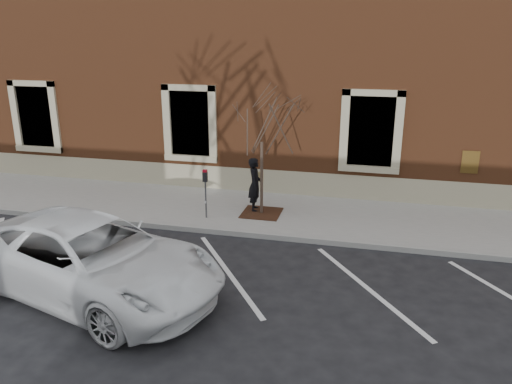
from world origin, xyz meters
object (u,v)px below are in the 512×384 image
(man, at_px, (255,185))
(parking_meter, at_px, (205,185))
(sapling, at_px, (262,121))
(white_truck, at_px, (91,258))

(man, height_order, parking_meter, man)
(parking_meter, distance_m, sapling, 2.44)
(parking_meter, xyz_separation_m, sapling, (1.50, 0.72, 1.78))
(parking_meter, distance_m, white_truck, 4.64)
(sapling, bearing_deg, white_truck, -115.40)
(man, relative_size, sapling, 0.41)
(parking_meter, height_order, sapling, sapling)
(man, distance_m, white_truck, 5.90)
(sapling, bearing_deg, parking_meter, -154.30)
(parking_meter, relative_size, sapling, 0.37)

